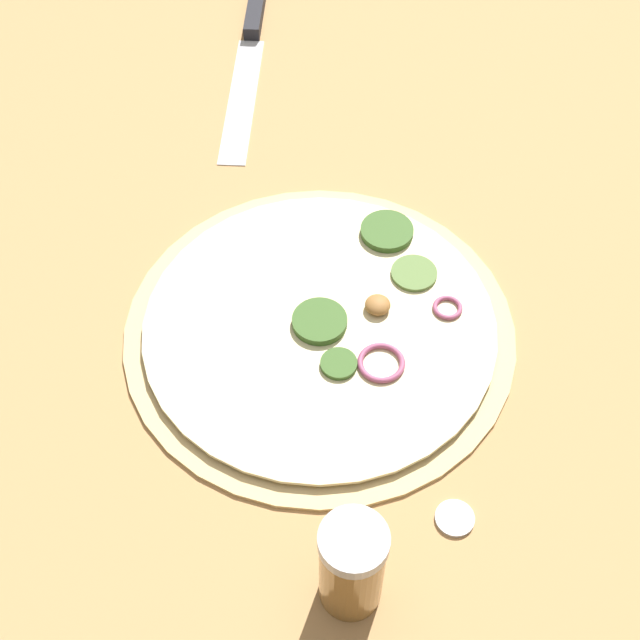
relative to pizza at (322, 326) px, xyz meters
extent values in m
plane|color=tan|center=(0.00, 0.00, -0.01)|extent=(3.00, 3.00, 0.00)
cylinder|color=#D6B77A|center=(0.00, 0.00, 0.00)|extent=(0.37, 0.37, 0.01)
cylinder|color=beige|center=(0.00, 0.00, 0.00)|extent=(0.34, 0.34, 0.00)
cylinder|color=#385B23|center=(0.00, -0.01, 0.01)|extent=(0.05, 0.05, 0.01)
cylinder|color=#385B23|center=(-0.11, 0.07, 0.01)|extent=(0.05, 0.05, 0.01)
ellipsoid|color=#996633|center=(-0.02, 0.05, 0.01)|extent=(0.02, 0.02, 0.01)
cylinder|color=#567538|center=(-0.06, 0.09, 0.01)|extent=(0.05, 0.05, 0.00)
torus|color=#A34C70|center=(0.05, 0.05, 0.01)|extent=(0.04, 0.04, 0.01)
torus|color=#A34C70|center=(-0.02, 0.12, 0.01)|extent=(0.03, 0.03, 0.00)
cylinder|color=#385B23|center=(0.05, 0.02, 0.01)|extent=(0.03, 0.03, 0.00)
cube|color=silver|center=(-0.34, -0.09, -0.01)|extent=(0.23, 0.04, 0.00)
cube|color=black|center=(-0.52, -0.08, 0.00)|extent=(0.12, 0.03, 0.02)
cylinder|color=olive|center=(0.26, 0.02, 0.04)|extent=(0.05, 0.05, 0.09)
cylinder|color=#B2B2B7|center=(0.26, 0.02, 0.09)|extent=(0.05, 0.05, 0.01)
cylinder|color=#B2B2B7|center=(0.19, 0.11, 0.00)|extent=(0.03, 0.03, 0.01)
camera|label=1|loc=(0.51, 0.00, 0.68)|focal=50.00mm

